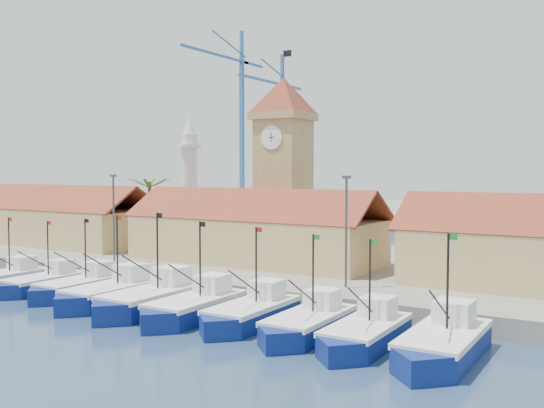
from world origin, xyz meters
The scene contains 21 objects.
ground centered at (0.00, 0.00, 0.00)m, with size 400.00×400.00×0.00m, color #1D334D.
quay centered at (0.00, 24.00, 0.75)m, with size 140.00×32.00×1.50m, color gray.
terminal centered at (0.00, 110.00, 1.00)m, with size 240.00×80.00×2.00m, color gray.
boat_0 centered at (-16.49, 2.20, 0.71)m, with size 3.34×9.14×6.92m.
boat_1 centered at (-11.84, 2.91, 0.70)m, with size 3.25×8.89×6.73m.
boat_2 centered at (-7.31, 3.22, 0.74)m, with size 3.43×9.41×7.12m.
boat_3 centered at (-2.59, 2.34, 0.80)m, with size 3.71×10.17×7.69m.
boat_4 centered at (1.92, 2.14, 0.84)m, with size 3.90×10.68×8.08m.
boat_5 centered at (6.27, 2.04, 0.78)m, with size 3.65×9.99×7.56m.
boat_6 centered at (10.79, 2.74, 0.76)m, with size 3.53×9.66×7.31m.
boat_7 centered at (15.62, 2.28, 0.73)m, with size 3.42×9.37×7.09m.
boat_8 centered at (19.76, 2.02, 0.73)m, with size 3.39×9.28×7.02m.
boat_9 centered at (24.60, 1.98, 0.80)m, with size 3.72×10.18×7.70m.
hall_left centered at (-32.00, 20.00, 3.99)m, with size 31.20×10.13×7.61m.
hall_center centered at (0.00, 20.00, 3.99)m, with size 27.04×10.13×7.61m.
clock_tower centered at (0.00, 26.00, 11.96)m, with size 5.80×5.80×22.70m.
minaret centered at (-15.00, 28.00, 9.73)m, with size 3.00×3.00×16.30m.
palm_tree centered at (-20.00, 26.00, 6.25)m, with size 5.60×5.03×8.39m.
lamp_posts centered at (0.50, 12.00, 6.48)m, with size 80.70×0.25×9.03m.
crane_blue_far centered at (-57.14, 100.37, 27.62)m, with size 1.00×34.93×45.85m.
crane_blue_near centered at (-48.16, 106.84, 23.90)m, with size 1.00×30.52×39.75m.
Camera 1 is at (34.06, -32.43, 10.92)m, focal length 40.00 mm.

